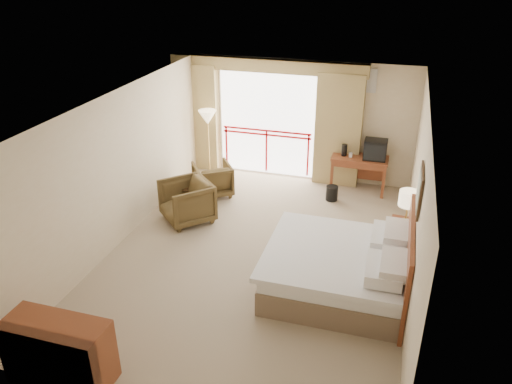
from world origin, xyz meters
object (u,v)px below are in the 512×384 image
(armchair_far, at_px, (213,194))
(floor_lamp, at_px, (208,120))
(wastebasket, at_px, (332,193))
(dresser, at_px, (59,352))
(table_lamp, at_px, (409,199))
(desk, at_px, (360,164))
(nightstand, at_px, (402,241))
(armchair_near, at_px, (188,220))
(bed, at_px, (340,269))
(tv, at_px, (375,150))
(side_table, at_px, (192,193))

(armchair_far, distance_m, floor_lamp, 1.70)
(wastebasket, distance_m, dresser, 6.33)
(table_lamp, relative_size, desk, 0.47)
(nightstand, bearing_deg, armchair_near, -179.16)
(nightstand, distance_m, armchair_far, 4.25)
(wastebasket, bearing_deg, armchair_near, -146.83)
(armchair_far, relative_size, armchair_near, 0.86)
(nightstand, height_order, table_lamp, table_lamp)
(floor_lamp, relative_size, dresser, 1.23)
(nightstand, bearing_deg, bed, -123.80)
(bed, relative_size, armchair_far, 2.74)
(armchair_near, xyz_separation_m, dresser, (0.15, -4.16, 0.43))
(nightstand, xyz_separation_m, desk, (-1.01, 2.56, 0.27))
(desk, bearing_deg, floor_lamp, -176.54)
(bed, height_order, armchair_near, bed)
(table_lamp, relative_size, tv, 1.18)
(table_lamp, distance_m, dresser, 5.65)
(side_table, height_order, dresser, dresser)
(bed, height_order, table_lamp, table_lamp)
(table_lamp, height_order, armchair_far, table_lamp)
(table_lamp, height_order, side_table, table_lamp)
(nightstand, height_order, floor_lamp, floor_lamp)
(armchair_far, xyz_separation_m, side_table, (-0.18, -0.75, 0.34))
(wastebasket, relative_size, armchair_far, 0.41)
(wastebasket, distance_m, side_table, 2.95)
(side_table, bearing_deg, wastebasket, 23.96)
(nightstand, distance_m, tv, 2.68)
(bed, bearing_deg, armchair_far, 139.88)
(desk, height_order, wastebasket, desk)
(side_table, relative_size, floor_lamp, 0.32)
(table_lamp, bearing_deg, dresser, -134.16)
(bed, bearing_deg, floor_lamp, 134.95)
(table_lamp, xyz_separation_m, desk, (-1.01, 2.51, -0.50))
(desk, bearing_deg, wastebasket, -124.09)
(desk, xyz_separation_m, floor_lamp, (-3.43, -0.21, 0.75))
(armchair_far, xyz_separation_m, armchair_near, (-0.06, -1.24, 0.00))
(bed, height_order, floor_lamp, floor_lamp)
(bed, height_order, nightstand, bed)
(table_lamp, xyz_separation_m, wastebasket, (-1.48, 1.82, -0.95))
(tv, xyz_separation_m, armchair_near, (-3.34, -2.32, -0.99))
(table_lamp, xyz_separation_m, armchair_near, (-4.05, 0.13, -1.11))
(dresser, bearing_deg, floor_lamp, 90.95)
(table_lamp, height_order, floor_lamp, floor_lamp)
(armchair_near, bearing_deg, floor_lamp, 143.97)
(armchair_far, height_order, dresser, dresser)
(bed, bearing_deg, tv, 87.01)
(tv, relative_size, floor_lamp, 0.30)
(nightstand, relative_size, floor_lamp, 0.43)
(dresser, bearing_deg, wastebasket, 63.60)
(wastebasket, xyz_separation_m, armchair_near, (-2.57, -1.68, -0.16))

